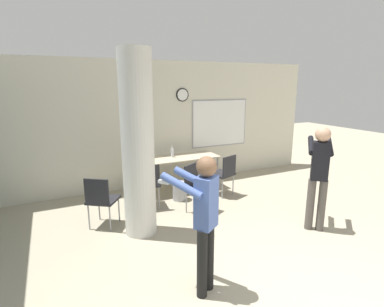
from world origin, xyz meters
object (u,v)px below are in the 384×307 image
at_px(folding_table, 179,159).
at_px(person_playing_side, 319,171).
at_px(bottle_on_table, 172,153).
at_px(chair_table_front, 197,184).
at_px(person_playing_front, 204,215).
at_px(chair_table_right, 224,172).
at_px(chair_table_left, 148,182).
at_px(chair_near_pillar, 101,198).

distance_m(folding_table, person_playing_side, 2.95).
relative_size(folding_table, bottle_on_table, 6.76).
distance_m(folding_table, chair_table_front, 1.24).
xyz_separation_m(bottle_on_table, chair_table_front, (-0.04, -1.28, -0.32)).
height_order(chair_table_front, person_playing_front, person_playing_front).
height_order(chair_table_right, person_playing_side, person_playing_side).
xyz_separation_m(chair_table_right, person_playing_side, (0.54, -1.92, 0.47)).
bearing_deg(chair_table_left, chair_table_front, -34.39).
height_order(chair_near_pillar, chair_table_left, same).
height_order(person_playing_front, person_playing_side, person_playing_side).
xyz_separation_m(chair_near_pillar, chair_table_left, (0.92, 0.45, 0.00)).
bearing_deg(person_playing_side, chair_table_left, 137.68).
distance_m(folding_table, chair_table_left, 1.17).
height_order(folding_table, person_playing_front, person_playing_front).
height_order(folding_table, chair_near_pillar, chair_near_pillar).
bearing_deg(chair_table_left, bottle_on_table, 43.47).
xyz_separation_m(chair_table_right, person_playing_front, (-1.79, -2.48, 0.42)).
distance_m(person_playing_front, person_playing_side, 2.39).
distance_m(chair_table_left, person_playing_front, 2.57).
bearing_deg(chair_table_right, bottle_on_table, 135.55).
relative_size(chair_table_left, person_playing_front, 0.55).
xyz_separation_m(folding_table, chair_table_front, (-0.17, -1.22, -0.18)).
bearing_deg(person_playing_side, folding_table, 114.86).
bearing_deg(chair_near_pillar, chair_table_front, -2.53).
height_order(chair_table_left, person_playing_front, person_playing_front).
distance_m(chair_near_pillar, chair_table_front, 1.68).
bearing_deg(chair_table_left, chair_table_right, -1.77).
relative_size(chair_table_front, person_playing_side, 0.52).
distance_m(bottle_on_table, chair_table_right, 1.20).
height_order(chair_near_pillar, person_playing_side, person_playing_side).
height_order(folding_table, chair_table_right, chair_table_right).
bearing_deg(chair_table_right, chair_near_pillar, -171.13).
relative_size(bottle_on_table, chair_table_right, 0.29).
distance_m(chair_table_front, person_playing_front, 2.25).
bearing_deg(bottle_on_table, chair_near_pillar, -144.91).
distance_m(chair_table_right, chair_table_front, 0.99).
distance_m(chair_near_pillar, person_playing_side, 3.47).
height_order(chair_table_right, chair_near_pillar, same).
distance_m(bottle_on_table, chair_table_left, 1.15).
bearing_deg(chair_table_front, bottle_on_table, 88.24).
bearing_deg(folding_table, chair_table_left, -143.33).
bearing_deg(chair_table_front, person_playing_side, -45.95).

